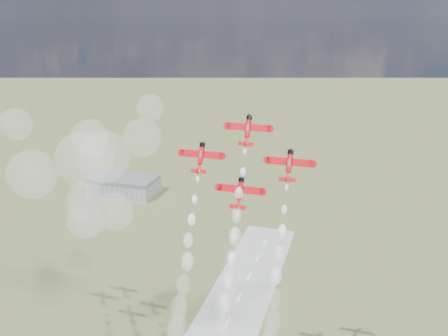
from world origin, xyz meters
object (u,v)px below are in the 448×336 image
plane_left (201,157)px  plane_right (289,165)px  plane_lead (248,130)px  plane_slot (240,192)px  hangar (124,185)px

plane_left → plane_right: bearing=0.0°
plane_lead → plane_left: size_ratio=1.00×
plane_right → plane_slot: 16.08m
hangar → plane_right: 245.63m
hangar → plane_lead: size_ratio=3.82×
plane_slot → hangar: bearing=127.5°
plane_left → plane_right: 26.34m
hangar → plane_right: (150.77, -174.97, 83.60)m
plane_left → plane_right: same height
plane_lead → plane_left: 16.08m
hangar → plane_lead: (137.60, -170.74, 91.80)m
plane_slot → plane_lead: bearing=90.0°
plane_left → hangar: bearing=125.4°
plane_lead → plane_slot: size_ratio=1.00×
plane_right → plane_slot: size_ratio=1.00×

